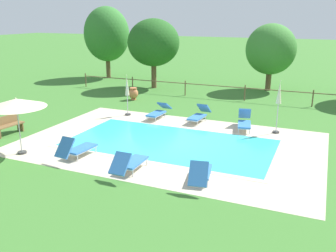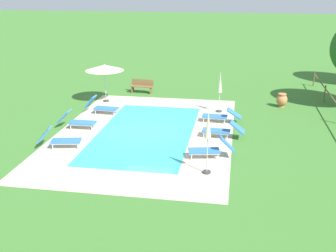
% 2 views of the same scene
% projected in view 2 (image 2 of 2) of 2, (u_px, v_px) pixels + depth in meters
% --- Properties ---
extents(ground_plane, '(160.00, 160.00, 0.00)m').
position_uv_depth(ground_plane, '(145.00, 132.00, 20.72)').
color(ground_plane, '#3D752D').
extents(pool_deck_paving, '(12.86, 8.48, 0.01)m').
position_uv_depth(pool_deck_paving, '(145.00, 132.00, 20.71)').
color(pool_deck_paving, beige).
rests_on(pool_deck_paving, ground).
extents(swimming_pool_water, '(8.91, 4.53, 0.01)m').
position_uv_depth(swimming_pool_water, '(145.00, 132.00, 20.71)').
color(swimming_pool_water, '#38C6D1').
rests_on(swimming_pool_water, ground).
extents(pool_coping_rim, '(9.39, 5.01, 0.01)m').
position_uv_depth(pool_coping_rim, '(145.00, 132.00, 20.71)').
color(pool_coping_rim, beige).
rests_on(pool_coping_rim, ground).
extents(sun_lounger_north_near_steps, '(0.98, 2.00, 0.93)m').
position_uv_depth(sun_lounger_north_near_steps, '(211.00, 149.00, 17.69)').
color(sun_lounger_north_near_steps, '#3370BC').
rests_on(sun_lounger_north_near_steps, ground).
extents(sun_lounger_north_mid, '(0.96, 1.96, 0.97)m').
position_uv_depth(sun_lounger_north_mid, '(60.00, 139.00, 18.75)').
color(sun_lounger_north_mid, '#3370BC').
rests_on(sun_lounger_north_mid, ground).
extents(sun_lounger_north_far, '(0.73, 2.02, 0.86)m').
position_uv_depth(sun_lounger_north_far, '(222.00, 130.00, 19.94)').
color(sun_lounger_north_far, '#3370BC').
rests_on(sun_lounger_north_far, ground).
extents(sun_lounger_north_end, '(0.61, 1.93, 0.92)m').
position_uv_depth(sun_lounger_north_end, '(77.00, 121.00, 21.19)').
color(sun_lounger_north_end, '#3370BC').
rests_on(sun_lounger_north_end, ground).
extents(sun_lounger_south_near_corner, '(0.70, 2.06, 0.78)m').
position_uv_depth(sun_lounger_south_near_corner, '(220.00, 116.00, 22.07)').
color(sun_lounger_south_near_corner, '#3370BC').
rests_on(sun_lounger_south_near_corner, ground).
extents(sun_lounger_south_mid, '(0.75, 1.90, 0.99)m').
position_uv_depth(sun_lounger_south_mid, '(102.00, 107.00, 23.54)').
color(sun_lounger_south_mid, '#3370BC').
rests_on(sun_lounger_south_mid, ground).
extents(patio_umbrella_open_foreground, '(2.32, 2.32, 2.32)m').
position_uv_depth(patio_umbrella_open_foreground, '(105.00, 68.00, 25.27)').
color(patio_umbrella_open_foreground, '#383838').
rests_on(patio_umbrella_open_foreground, ground).
extents(patio_umbrella_closed_row_west, '(0.32, 0.32, 2.28)m').
position_uv_depth(patio_umbrella_closed_row_west, '(220.00, 87.00, 23.45)').
color(patio_umbrella_closed_row_west, '#383838').
rests_on(patio_umbrella_closed_row_west, ground).
extents(patio_umbrella_closed_row_mid_west, '(0.32, 0.32, 2.54)m').
position_uv_depth(patio_umbrella_closed_row_mid_west, '(208.00, 131.00, 15.82)').
color(patio_umbrella_closed_row_mid_west, '#383838').
rests_on(patio_umbrella_closed_row_mid_west, ground).
extents(wooden_bench_lawn_side, '(0.57, 1.53, 0.87)m').
position_uv_depth(wooden_bench_lawn_side, '(142.00, 86.00, 27.85)').
color(wooden_bench_lawn_side, brown).
rests_on(wooden_bench_lawn_side, ground).
extents(terracotta_urn_near_fence, '(0.63, 0.63, 0.81)m').
position_uv_depth(terracotta_urn_near_fence, '(282.00, 100.00, 24.70)').
color(terracotta_urn_near_fence, '#C67547').
rests_on(terracotta_urn_near_fence, ground).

